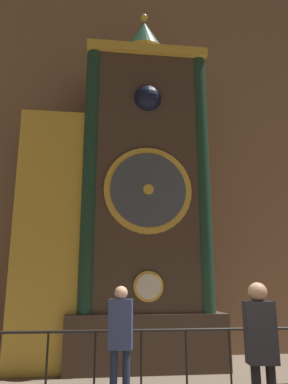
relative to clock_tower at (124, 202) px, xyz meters
name	(u,v)px	position (x,y,z in m)	size (l,w,h in m)	color
cathedral_back_wall	(148,124)	(0.74, 1.36, 2.64)	(24.00, 0.32, 12.52)	#846047
clock_tower	(124,202)	(0.00, 0.00, 0.00)	(4.54, 1.78, 8.83)	#423328
railing_fence	(164,356)	(0.56, -1.94, -3.06)	(5.39, 0.05, 1.00)	black
visitor_near	(120,334)	(-0.23, -2.80, -2.59)	(0.38, 0.28, 1.70)	#1B213A
visitor_far	(261,343)	(1.33, -4.14, -2.55)	(0.36, 0.26, 1.75)	black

